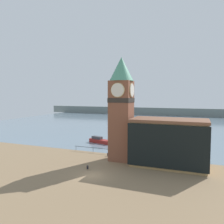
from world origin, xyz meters
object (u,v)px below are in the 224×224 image
boat_near (100,141)px  clock_tower (121,106)px  mooring_bollard_near (108,154)px  pier_building (169,142)px  mooring_bollard_far (88,167)px

boat_near → clock_tower: bearing=-34.9°
boat_near → mooring_bollard_near: 13.36m
clock_tower → pier_building: clock_tower is taller
boat_near → mooring_bollard_far: bearing=-56.1°
pier_building → mooring_bollard_far: pier_building is taller
boat_near → mooring_bollard_near: (7.08, -11.32, -0.28)m
boat_near → mooring_bollard_far: boat_near is taller
pier_building → mooring_bollard_near: (-12.98, 1.80, -4.03)m
pier_building → boat_near: size_ratio=1.94×
boat_near → mooring_bollard_far: (6.87, -20.33, -0.30)m
clock_tower → mooring_bollard_far: 13.58m
clock_tower → mooring_bollard_far: size_ratio=30.31×
pier_building → mooring_bollard_far: size_ratio=20.24×
mooring_bollard_near → boat_near: bearing=122.0°
clock_tower → boat_near: bearing=129.8°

